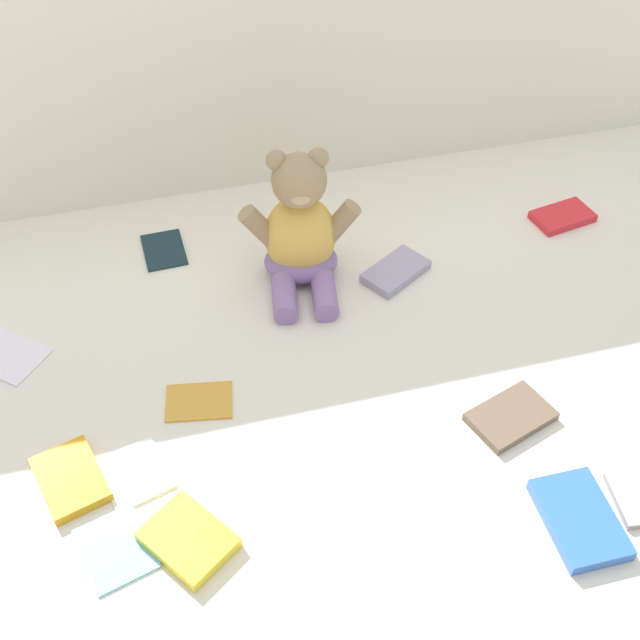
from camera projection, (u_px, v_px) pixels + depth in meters
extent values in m
plane|color=silver|center=(299.00, 322.00, 1.33)|extent=(3.20, 3.20, 0.00)
cube|color=silver|center=(240.00, 48.00, 1.41)|extent=(1.89, 0.03, 0.56)
ellipsoid|color=#E5B24C|center=(300.00, 236.00, 1.36)|extent=(0.14, 0.11, 0.16)
ellipsoid|color=#8C6BA5|center=(301.00, 261.00, 1.39)|extent=(0.14, 0.12, 0.06)
sphere|color=#9E7F5B|center=(299.00, 180.00, 1.27)|extent=(0.10, 0.10, 0.09)
ellipsoid|color=tan|center=(301.00, 196.00, 1.25)|extent=(0.04, 0.03, 0.03)
sphere|color=#9E7F5B|center=(278.00, 160.00, 1.25)|extent=(0.04, 0.04, 0.03)
sphere|color=#9E7F5B|center=(318.00, 158.00, 1.26)|extent=(0.04, 0.04, 0.03)
cylinder|color=#9E7F5B|center=(261.00, 227.00, 1.33)|extent=(0.08, 0.05, 0.08)
cylinder|color=#9E7F5B|center=(339.00, 223.00, 1.34)|extent=(0.08, 0.05, 0.08)
cylinder|color=#8C6BA5|center=(285.00, 298.00, 1.34)|extent=(0.06, 0.09, 0.04)
cylinder|color=#8C6BA5|center=(324.00, 295.00, 1.34)|extent=(0.06, 0.09, 0.04)
cube|color=yellow|center=(188.00, 539.00, 1.04)|extent=(0.13, 0.14, 0.02)
cube|color=white|center=(2.00, 353.00, 1.27)|extent=(0.16, 0.15, 0.01)
cube|color=#9890A9|center=(396.00, 272.00, 1.40)|extent=(0.13, 0.12, 0.02)
cube|color=white|center=(134.00, 473.00, 1.11)|extent=(0.11, 0.12, 0.01)
cube|color=blue|center=(579.00, 519.00, 1.06)|extent=(0.09, 0.14, 0.02)
cube|color=red|center=(562.00, 217.00, 1.51)|extent=(0.12, 0.09, 0.02)
cube|color=#132930|center=(164.00, 249.00, 1.45)|extent=(0.08, 0.10, 0.01)
cube|color=#72BDDB|center=(116.00, 548.00, 1.03)|extent=(0.11, 0.12, 0.01)
cube|color=brown|center=(511.00, 417.00, 1.18)|extent=(0.14, 0.11, 0.01)
cube|color=gold|center=(199.00, 401.00, 1.20)|extent=(0.11, 0.09, 0.01)
cube|color=orange|center=(71.00, 479.00, 1.10)|extent=(0.11, 0.13, 0.02)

